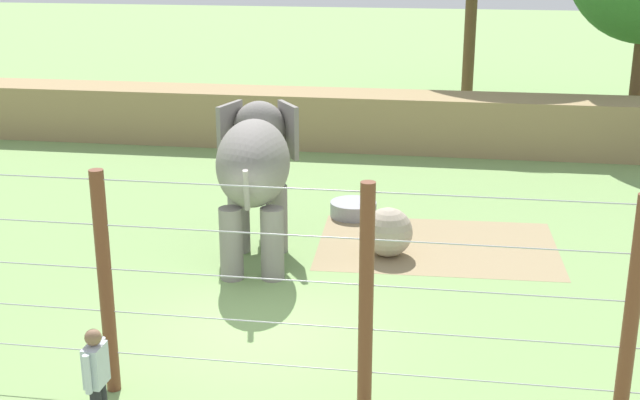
{
  "coord_description": "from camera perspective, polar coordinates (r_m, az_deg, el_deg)",
  "views": [
    {
      "loc": [
        3.08,
        -12.85,
        6.58
      ],
      "look_at": [
        0.61,
        2.93,
        1.4
      ],
      "focal_mm": 47.58,
      "sensor_mm": 36.0,
      "label": 1
    }
  ],
  "objects": [
    {
      "name": "ground_plane",
      "position": [
        14.76,
        -4.16,
        -8.56
      ],
      "size": [
        120.0,
        120.0,
        0.0
      ],
      "primitive_type": "plane",
      "color": "#759956"
    },
    {
      "name": "embankment_wall",
      "position": [
        26.43,
        2.0,
        5.42
      ],
      "size": [
        36.0,
        1.8,
        1.69
      ],
      "primitive_type": "cube",
      "color": "#997F56",
      "rests_on": "ground"
    },
    {
      "name": "enrichment_ball",
      "position": [
        17.67,
        4.59,
        -2.16
      ],
      "size": [
        1.03,
        1.03,
        1.03
      ],
      "primitive_type": "sphere",
      "color": "tan",
      "rests_on": "ground"
    },
    {
      "name": "cable_fence",
      "position": [
        11.99,
        -6.37,
        -6.12
      ],
      "size": [
        12.09,
        0.21,
        3.4
      ],
      "color": "brown",
      "rests_on": "ground"
    },
    {
      "name": "elephant",
      "position": [
        17.05,
        -4.41,
        2.36
      ],
      "size": [
        1.94,
        4.08,
        3.04
      ],
      "color": "gray",
      "rests_on": "ground"
    },
    {
      "name": "dirt_patch",
      "position": [
        18.49,
        7.89,
        -3.05
      ],
      "size": [
        5.23,
        3.62,
        0.01
      ],
      "primitive_type": "cube",
      "rotation": [
        0.0,
        0.0,
        0.04
      ],
      "color": "#937F5B",
      "rests_on": "ground"
    },
    {
      "name": "water_tub",
      "position": [
        20.12,
        2.26,
        -0.59
      ],
      "size": [
        1.1,
        1.1,
        0.35
      ],
      "color": "gray",
      "rests_on": "ground"
    },
    {
      "name": "zookeeper",
      "position": [
        11.66,
        -14.76,
        -11.7
      ],
      "size": [
        0.23,
        0.58,
        1.67
      ],
      "color": "#232328",
      "rests_on": "ground"
    }
  ]
}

